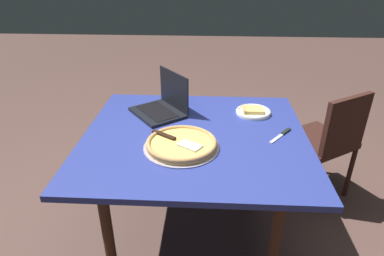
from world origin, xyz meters
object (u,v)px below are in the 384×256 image
(dining_table, at_px, (195,147))
(table_knife, at_px, (282,134))
(pizza_plate, at_px, (253,111))
(chair_near, at_px, (327,139))
(laptop, at_px, (163,105))
(pizza_tray, at_px, (181,144))

(dining_table, bearing_deg, table_knife, 2.96)
(pizza_plate, distance_m, chair_near, 0.66)
(laptop, bearing_deg, pizza_tray, -70.09)
(pizza_tray, bearing_deg, laptop, 109.91)
(dining_table, distance_m, pizza_plate, 0.46)
(dining_table, xyz_separation_m, laptop, (-0.21, 0.27, 0.13))
(laptop, height_order, table_knife, laptop)
(laptop, distance_m, table_knife, 0.73)
(pizza_plate, bearing_deg, table_knife, -63.89)
(chair_near, bearing_deg, pizza_plate, -160.24)
(table_knife, xyz_separation_m, chair_near, (0.43, 0.46, -0.28))
(dining_table, xyz_separation_m, table_knife, (0.47, 0.02, 0.08))
(pizza_plate, xyz_separation_m, table_knife, (0.13, -0.26, -0.01))
(dining_table, height_order, table_knife, table_knife)
(pizza_plate, bearing_deg, laptop, -178.29)
(laptop, bearing_deg, chair_near, 11.05)
(dining_table, distance_m, laptop, 0.37)
(pizza_tray, distance_m, chair_near, 1.18)
(laptop, relative_size, chair_near, 0.47)
(laptop, bearing_deg, dining_table, -52.23)
(laptop, relative_size, pizza_tray, 1.03)
(table_knife, bearing_deg, laptop, 160.11)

